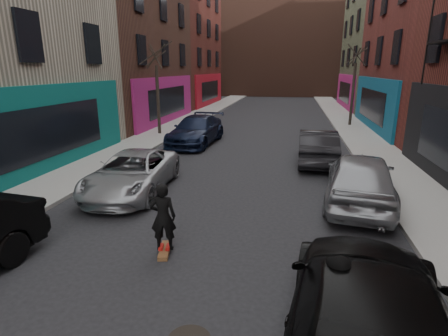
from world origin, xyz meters
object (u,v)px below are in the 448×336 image
at_px(pedestrian, 332,312).
at_px(skateboarder, 163,217).
at_px(parked_right_far, 360,178).
at_px(skateboard, 165,250).
at_px(parked_left_end, 196,130).
at_px(tree_left_far, 157,81).
at_px(parked_right_end, 317,146).
at_px(tree_right_far, 354,77).
at_px(parked_left_far, 132,173).
at_px(parked_right_mid, 369,322).

bearing_deg(pedestrian, skateboarder, -80.50).
height_order(parked_right_far, skateboard, parked_right_far).
height_order(parked_left_end, skateboard, parked_left_end).
height_order(tree_left_far, parked_right_end, tree_left_far).
xyz_separation_m(parked_left_end, pedestrian, (5.92, -14.39, 0.08)).
height_order(parked_left_end, parked_right_end, parked_left_end).
bearing_deg(parked_right_end, tree_right_far, -104.15).
height_order(parked_left_far, pedestrian, pedestrian).
bearing_deg(pedestrian, parked_right_end, -136.40).
bearing_deg(tree_right_far, skateboarder, -109.03).
xyz_separation_m(tree_left_far, parked_right_mid, (9.40, -16.54, -2.57)).
bearing_deg(parked_right_far, skateboarder, 47.66).
bearing_deg(pedestrian, tree_right_far, -142.79).
xyz_separation_m(parked_left_end, parked_right_far, (7.39, -7.81, 0.06)).
distance_m(parked_right_far, pedestrian, 6.73).
relative_size(tree_right_far, parked_right_far, 1.39).
relative_size(parked_right_end, pedestrian, 2.71).
bearing_deg(tree_left_far, skateboarder, -68.45).
relative_size(parked_left_end, pedestrian, 3.15).
distance_m(tree_right_far, skateboarder, 21.28).
bearing_deg(parked_right_mid, parked_left_far, -36.81).
distance_m(parked_right_far, skateboard, 6.39).
relative_size(parked_right_end, skateboard, 5.73).
height_order(tree_left_far, pedestrian, tree_left_far).
height_order(parked_right_end, skateboarder, skateboarder).
bearing_deg(parked_right_end, parked_right_far, 102.62).
relative_size(parked_left_far, parked_right_far, 1.00).
bearing_deg(parked_left_far, parked_right_end, 34.72).
bearing_deg(skateboard, parked_right_end, 53.77).
height_order(skateboard, pedestrian, pedestrian).
xyz_separation_m(tree_left_far, tree_right_far, (12.40, 6.00, 0.15)).
relative_size(parked_right_end, skateboarder, 2.90).
bearing_deg(skateboarder, pedestrian, 130.86).
relative_size(parked_left_far, parked_right_mid, 0.88).
bearing_deg(parked_left_end, parked_left_far, -86.50).
relative_size(parked_left_far, parked_left_end, 0.92).
bearing_deg(tree_right_far, parked_left_far, -120.09).
height_order(tree_left_far, parked_right_far, tree_left_far).
relative_size(parked_left_end, skateboard, 6.66).
distance_m(tree_left_far, skateboard, 15.38).
distance_m(parked_left_far, parked_left_end, 8.13).
distance_m(parked_left_end, parked_right_far, 10.76).
bearing_deg(parked_left_far, skateboarder, -60.19).
bearing_deg(parked_left_far, parked_right_far, -1.71).
distance_m(parked_left_far, parked_right_mid, 8.99).
bearing_deg(parked_right_end, parked_right_mid, 91.01).
bearing_deg(skateboard, parked_left_end, 89.33).
bearing_deg(tree_left_far, parked_right_far, -43.64).
bearing_deg(skateboard, pedestrian, -49.14).
relative_size(tree_right_far, parked_right_end, 1.48).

